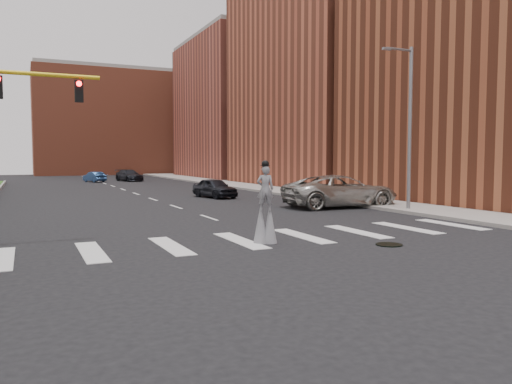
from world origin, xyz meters
name	(u,v)px	position (x,y,z in m)	size (l,w,h in m)	color
ground_plane	(285,242)	(0.00, 0.00, 0.00)	(160.00, 160.00, 0.00)	black
sidewalk_right	(276,189)	(12.50, 25.00, 0.09)	(5.00, 90.00, 0.18)	gray
manhole	(389,245)	(3.00, -2.00, 0.02)	(0.90, 0.90, 0.04)	black
building_mid	(334,73)	(22.00, 30.00, 12.00)	(16.00, 22.00, 24.00)	#AA4F35
building_far	(244,111)	(22.00, 54.00, 10.00)	(16.00, 22.00, 20.00)	#B35342
building_backdrop	(111,124)	(6.00, 78.00, 9.00)	(26.00, 14.00, 18.00)	#AA4F35
streetlight	(409,123)	(10.90, 6.00, 4.90)	(2.05, 0.20, 9.00)	slate
stilt_performer	(265,211)	(-0.68, 0.17, 1.12)	(0.82, 0.64, 2.91)	#362415
suv_crossing	(340,191)	(9.00, 9.68, 0.97)	(3.23, 7.00, 1.95)	#ABA9A1
car_near	(215,188)	(4.53, 19.53, 0.73)	(1.73, 4.29, 1.46)	black
car_mid	(94,177)	(-0.65, 47.72, 0.63)	(1.33, 3.80, 1.25)	navy
car_far	(129,175)	(3.62, 48.29, 0.73)	(2.05, 5.04, 1.46)	black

